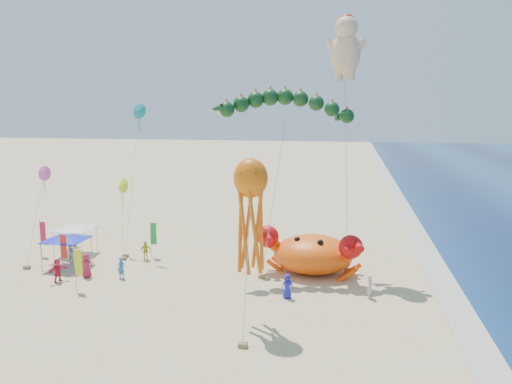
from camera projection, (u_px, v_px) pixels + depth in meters
ground at (278, 285)px, 36.45m from camera, size 320.00×320.00×0.00m
foam_strip at (451, 296)px, 34.29m from camera, size 320.00×320.00×0.00m
crab_inflatable at (313, 253)px, 38.81m from camera, size 8.43×6.65×3.69m
dragon_kite at (284, 110)px, 38.00m from camera, size 11.09×5.06×13.85m
cherub_kite at (346, 46)px, 38.45m from camera, size 2.26×2.97×19.86m
octopus_kite at (251, 207)px, 29.02m from camera, size 2.01×4.43×9.94m
canopy_blue at (66, 237)px, 40.31m from camera, size 3.34×3.34×2.71m
canopy_white at (75, 227)px, 43.82m from camera, size 3.18×3.18×2.71m
feather_flags at (85, 244)px, 39.98m from camera, size 10.16×8.69×3.20m
beachgoers at (117, 261)px, 39.41m from camera, size 27.43×10.32×1.86m
small_kites at (101, 167)px, 42.87m from camera, size 8.95×6.37×13.18m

